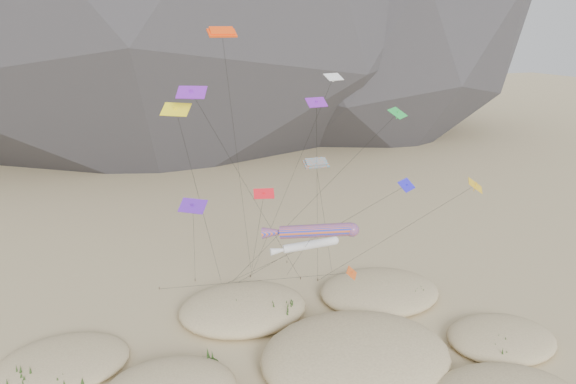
# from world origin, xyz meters

# --- Properties ---
(dunes) EXTENTS (49.28, 36.81, 4.21)m
(dunes) POSITION_xyz_m (-0.77, 3.67, 0.71)
(dunes) COLOR #CCB789
(dunes) RESTS_ON ground
(dune_grass) EXTENTS (42.75, 29.85, 1.54)m
(dune_grass) POSITION_xyz_m (-0.33, 3.20, 0.85)
(dune_grass) COLOR black
(dune_grass) RESTS_ON ground
(kite_stakes) EXTENTS (23.58, 6.15, 0.30)m
(kite_stakes) POSITION_xyz_m (1.55, 23.96, 0.15)
(kite_stakes) COLOR #3F2D1E
(kite_stakes) RESTS_ON ground
(rainbow_tube_kite) EXTENTS (8.13, 19.56, 13.11)m
(rainbow_tube_kite) POSITION_xyz_m (0.54, 6.75, 12.20)
(rainbow_tube_kite) COLOR orange
(rainbow_tube_kite) RESTS_ON ground
(white_tube_kite) EXTENTS (9.82, 11.99, 9.36)m
(white_tube_kite) POSITION_xyz_m (2.11, 11.98, 8.69)
(white_tube_kite) COLOR silver
(white_tube_kite) RESTS_ON ground
(orange_parafoil) EXTENTS (7.15, 14.00, 28.48)m
(orange_parafoil) POSITION_xyz_m (-4.74, 14.23, 27.59)
(orange_parafoil) COLOR #F3410C
(orange_parafoil) RESTS_ON ground
(multi_parafoil) EXTENTS (7.77, 10.65, 16.79)m
(multi_parafoil) POSITION_xyz_m (3.49, 13.09, 16.17)
(multi_parafoil) COLOR #D64E16
(multi_parafoil) RESTS_ON ground
(delta_kites) EXTENTS (28.90, 21.79, 24.29)m
(delta_kites) POSITION_xyz_m (2.18, 10.41, 17.31)
(delta_kites) COLOR red
(delta_kites) RESTS_ON ground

